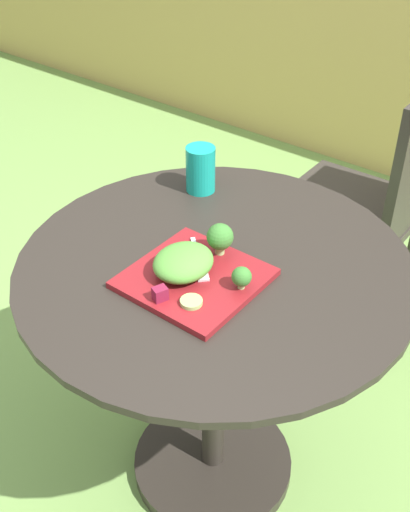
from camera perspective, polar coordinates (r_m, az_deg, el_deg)
name	(u,v)px	position (r m, az deg, el deg)	size (l,w,h in m)	color
ground_plane	(213,466)	(1.88, 0.70, -18.58)	(12.00, 12.00, 0.00)	#70994C
patio_table	(214,352)	(1.53, 0.82, -8.76)	(0.86, 0.86, 0.73)	#28231E
patio_chair	(379,192)	(2.07, 15.59, 5.67)	(0.45, 0.45, 0.90)	#332D28
salad_plate	(195,278)	(1.29, -0.96, -2.05)	(0.26, 0.26, 0.01)	maroon
drinking_glass	(201,171)	(1.58, -0.41, 7.71)	(0.07, 0.07, 0.12)	#149989
fork	(199,263)	(1.32, -0.53, -0.63)	(0.12, 0.12, 0.00)	silver
lettuce_mound	(183,262)	(1.28, -1.99, -0.57)	(0.12, 0.13, 0.06)	#519338
broccoli_floret_0	(220,237)	(1.33, 1.41, 1.71)	(0.06, 0.06, 0.07)	#99B770
broccoli_floret_1	(242,277)	(1.24, 3.35, -1.91)	(0.04, 0.04, 0.05)	#99B770
cucumber_slice_0	(191,302)	(1.22, -1.26, -4.19)	(0.04, 0.04, 0.01)	#8EB766
beet_chunk_0	(162,295)	(1.22, -3.95, -3.53)	(0.03, 0.02, 0.03)	maroon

